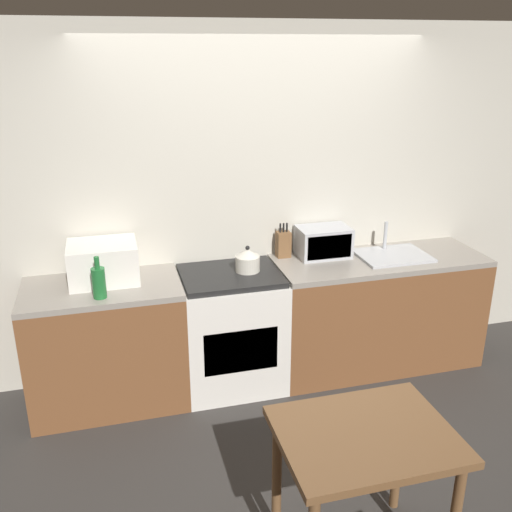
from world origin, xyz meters
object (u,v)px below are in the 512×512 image
at_px(dining_table, 364,453).
at_px(microwave, 103,262).
at_px(bottle, 99,282).
at_px(toaster_oven, 323,242).
at_px(stove_range, 231,330).
at_px(kettle, 248,260).

bearing_deg(dining_table, microwave, 121.63).
distance_m(bottle, toaster_oven, 1.71).
distance_m(stove_range, microwave, 1.05).
bearing_deg(dining_table, bottle, 126.99).
distance_m(toaster_oven, dining_table, 1.98).
height_order(kettle, toaster_oven, toaster_oven).
xyz_separation_m(microwave, toaster_oven, (1.64, 0.06, -0.02)).
xyz_separation_m(microwave, bottle, (-0.03, -0.29, -0.03)).
height_order(kettle, bottle, bottle).
bearing_deg(microwave, dining_table, -58.37).
bearing_deg(toaster_oven, dining_table, -105.42).
bearing_deg(microwave, stove_range, -6.39).
bearing_deg(kettle, dining_table, -86.03).
height_order(bottle, dining_table, bottle).
bearing_deg(toaster_oven, microwave, -177.92).
relative_size(microwave, toaster_oven, 1.17).
relative_size(microwave, dining_table, 0.57).
bearing_deg(stove_range, microwave, 173.61).
height_order(bottle, toaster_oven, bottle).
relative_size(toaster_oven, dining_table, 0.49).
height_order(stove_range, bottle, bottle).
xyz_separation_m(stove_range, kettle, (0.13, 0.01, 0.53)).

